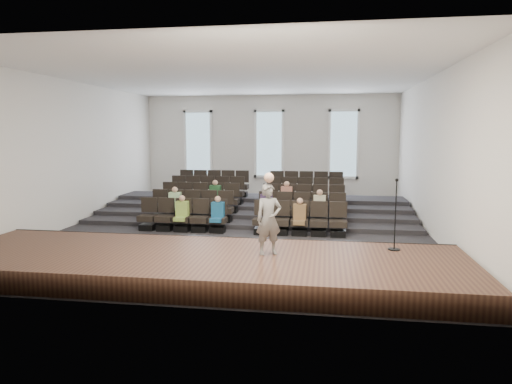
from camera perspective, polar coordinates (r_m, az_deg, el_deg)
ground at (r=15.36m, az=-1.63°, el=-4.68°), size 14.00×14.00×0.00m
ceiling at (r=15.14m, az=-1.70°, el=14.21°), size 12.00×14.00×0.02m
wall_back at (r=21.98m, az=1.67°, el=5.51°), size 12.00×0.04×5.00m
wall_front at (r=8.25m, az=-10.53°, el=2.36°), size 12.00×0.04×5.00m
wall_left at (r=17.19m, az=-21.88°, el=4.48°), size 0.04×14.00×5.00m
wall_right at (r=15.16m, az=21.39°, el=4.19°), size 0.04×14.00×5.00m
stage at (r=10.48m, az=-6.74°, el=-9.06°), size 11.80×3.60×0.50m
stage_lip at (r=12.13m, az=-4.49°, el=-6.75°), size 11.80×0.06×0.52m
risers at (r=18.40m, az=0.15°, el=-2.05°), size 11.80×4.80×0.60m
seating_rows at (r=16.74m, az=-0.68°, el=-1.32°), size 6.80×4.70×1.67m
windows at (r=21.91m, az=1.65°, el=6.03°), size 8.44×0.10×3.24m
audience at (r=15.53m, az=-1.43°, el=-1.51°), size 5.45×2.64×1.10m
speaker at (r=10.18m, az=1.61°, el=-3.43°), size 0.69×0.59×1.59m
mic_stand at (r=11.09m, az=16.97°, el=-4.43°), size 0.28×0.28×1.68m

